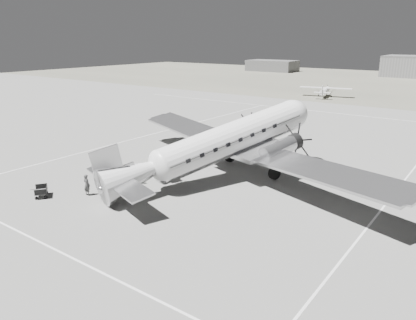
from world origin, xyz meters
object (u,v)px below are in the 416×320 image
object	(u,v)px
shed_secondary	(272,66)
baggage_cart_far	(41,192)
passenger	(161,170)
dc3_airliner	(222,145)
light_plane_left	(325,92)
baggage_cart_near	(127,182)
ground_crew	(87,185)
ramp_agent	(137,176)

from	to	relation	value
shed_secondary	baggage_cart_far	xyz separation A→B (m)	(45.04, -124.71, -1.58)
shed_secondary	passenger	xyz separation A→B (m)	(49.79, -116.26, -1.14)
shed_secondary	baggage_cart_far	size ratio (longest dim) A/B	12.17
dc3_airliner	passenger	world-z (taller)	dc3_airliner
light_plane_left	baggage_cart_far	world-z (taller)	light_plane_left
shed_secondary	passenger	size ratio (longest dim) A/B	10.52
dc3_airliner	baggage_cart_near	world-z (taller)	dc3_airliner
baggage_cart_far	passenger	distance (m)	9.71
dc3_airliner	passenger	distance (m)	5.71
dc3_airliner	ground_crew	world-z (taller)	dc3_airliner
shed_secondary	ground_crew	size ratio (longest dim) A/B	10.60
shed_secondary	baggage_cart_near	bearing A→B (deg)	-67.78
ground_crew	baggage_cart_near	bearing A→B (deg)	-110.76
shed_secondary	dc3_airliner	bearing A→B (deg)	-64.48
passenger	baggage_cart_far	bearing A→B (deg)	159.83
baggage_cart_near	ramp_agent	bearing A→B (deg)	31.88
dc3_airliner	baggage_cart_far	bearing A→B (deg)	-108.16
dc3_airliner	ramp_agent	distance (m)	7.60
ground_crew	light_plane_left	bearing A→B (deg)	-86.77
shed_secondary	ramp_agent	distance (m)	128.14
baggage_cart_far	baggage_cart_near	bearing A→B (deg)	91.29
shed_secondary	ground_crew	bearing A→B (deg)	-68.73
baggage_cart_near	ramp_agent	world-z (taller)	ramp_agent
baggage_cart_far	ramp_agent	distance (m)	7.51
baggage_cart_far	ground_crew	bearing A→B (deg)	77.05
shed_secondary	baggage_cart_near	distance (m)	128.88
baggage_cart_near	ramp_agent	distance (m)	1.05
baggage_cart_near	passenger	xyz separation A→B (m)	(1.06, 3.03, 0.45)
ground_crew	baggage_cart_far	bearing A→B (deg)	39.83
ground_crew	dc3_airliner	bearing A→B (deg)	-125.46
passenger	baggage_cart_near	bearing A→B (deg)	170.02
dc3_airliner	ramp_agent	bearing A→B (deg)	-113.28
ramp_agent	passenger	world-z (taller)	passenger
shed_secondary	dc3_airliner	distance (m)	125.24
light_plane_left	ground_crew	distance (m)	65.39
baggage_cart_near	passenger	distance (m)	3.24
baggage_cart_far	passenger	world-z (taller)	passenger
baggage_cart_far	ground_crew	distance (m)	3.52
ramp_agent	passenger	distance (m)	2.24
shed_secondary	dc3_airliner	size ratio (longest dim) A/B	0.56
dc3_airliner	ground_crew	distance (m)	11.51
light_plane_left	shed_secondary	bearing A→B (deg)	113.89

